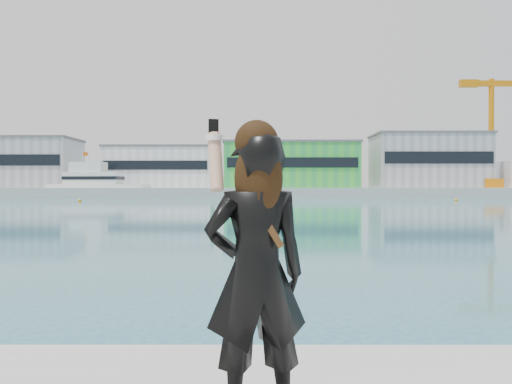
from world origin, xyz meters
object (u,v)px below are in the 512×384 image
(dock_crane, at_px, (497,129))
(motor_yacht, at_px, (96,184))
(buoy_far, at_px, (80,202))
(buoy_near, at_px, (456,201))
(buoy_extra, at_px, (252,208))
(woman, at_px, (256,266))

(dock_crane, height_order, motor_yacht, dock_crane)
(buoy_far, bearing_deg, buoy_near, 4.25)
(buoy_extra, bearing_deg, motor_yacht, 119.11)
(motor_yacht, bearing_deg, dock_crane, 12.41)
(buoy_near, bearing_deg, buoy_extra, -137.63)
(motor_yacht, xyz_separation_m, buoy_extra, (33.01, -59.27, -2.71))
(dock_crane, relative_size, woman, 13.70)
(dock_crane, bearing_deg, buoy_near, -120.39)
(buoy_far, height_order, woman, woman)
(dock_crane, xyz_separation_m, buoy_extra, (-53.51, -66.37, -15.07))
(dock_crane, xyz_separation_m, buoy_near, (-22.15, -37.76, -15.07))
(dock_crane, distance_m, buoy_far, 90.80)
(dock_crane, height_order, woman, dock_crane)
(motor_yacht, distance_m, buoy_extra, 67.89)
(woman, bearing_deg, motor_yacht, -86.79)
(motor_yacht, height_order, buoy_far, motor_yacht)
(dock_crane, relative_size, motor_yacht, 1.13)
(buoy_extra, relative_size, woman, 0.29)
(buoy_far, bearing_deg, buoy_extra, -43.63)
(buoy_near, xyz_separation_m, buoy_extra, (-31.37, -28.61, 0.00))
(motor_yacht, relative_size, buoy_near, 42.56)
(buoy_extra, distance_m, woman, 56.20)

